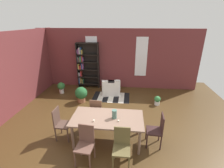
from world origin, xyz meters
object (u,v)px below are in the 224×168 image
Objects in this scene: dining_chair_head_left at (61,123)px; armchair_white at (111,88)px; dining_chair_head_right at (157,129)px; dining_chair_far_left at (97,111)px; potted_plant_by_shelf at (81,94)px; potted_plant_window at (61,87)px; vase_on_table at (114,114)px; dining_chair_near_right at (122,146)px; dining_table at (107,120)px; potted_plant_corner at (157,100)px; dining_chair_near_left at (85,143)px; bookshelf_tall at (86,65)px.

armchair_white is at bearing 71.92° from dining_chair_head_left.
dining_chair_head_right is 1.00× the size of dining_chair_far_left.
potted_plant_window is (-1.19, 0.77, -0.06)m from potted_plant_by_shelf.
vase_on_table reaches higher than dining_chair_near_right.
dining_table is at bearing -58.91° from dining_chair_far_left.
dining_chair_far_left is (-0.44, 0.73, -0.18)m from dining_table.
vase_on_table is at bearing -47.23° from potted_plant_window.
armchair_white is 1.81× the size of potted_plant_window.
dining_chair_far_left reaches higher than armchair_white.
vase_on_table is at bearing -123.07° from potted_plant_corner.
potted_plant_window is (-2.18, 3.75, -0.21)m from dining_chair_near_left.
dining_chair_head_right is at bearing -0.10° from dining_chair_head_left.
armchair_white is at bearing 98.60° from vase_on_table.
bookshelf_tall reaches higher than dining_chair_head_left.
bookshelf_tall is (-1.58, 3.92, 0.44)m from dining_table.
dining_chair_far_left is at bearing 90.46° from dining_chair_near_left.
dining_chair_head_right is at bearing -22.36° from dining_chair_far_left.
vase_on_table is 0.25× the size of armchair_white.
potted_plant_window is (-2.80, 3.02, -0.59)m from vase_on_table.
bookshelf_tall is at bearing 111.97° from dining_table.
dining_chair_near_right is at bearing -59.24° from dining_table.
vase_on_table reaches higher than dining_chair_head_left.
bookshelf_tall is at bearing 103.96° from dining_chair_near_left.
bookshelf_tall is 1.85m from potted_plant_by_shelf.
potted_plant_window is (-2.17, 2.30, -0.21)m from dining_chair_far_left.
vase_on_table reaches higher than potted_plant_by_shelf.
dining_chair_near_right is (1.77, -0.73, 0.00)m from dining_chair_head_left.
potted_plant_window is at bearing -138.81° from bookshelf_tall.
dining_chair_near_left is 1.00× the size of dining_chair_far_left.
dining_chair_near_right is at bearing -58.20° from potted_plant_by_shelf.
dining_chair_head_right is 1.90m from dining_chair_near_left.
dining_chair_head_right is at bearing -63.05° from armchair_white.
armchair_white is (1.04, 3.20, -0.23)m from dining_chair_head_left.
dining_table is 0.28m from vase_on_table.
potted_plant_window is at bearing 120.16° from dining_chair_near_left.
vase_on_table reaches higher than dining_chair_head_right.
potted_plant_window is (-3.04, 3.75, -0.21)m from dining_chair_near_right.
dining_chair_head_right is at bearing -0.15° from vase_on_table.
armchair_white is at bearing 40.22° from potted_plant_by_shelf.
dining_chair_near_left reaches higher than potted_plant_window.
potted_plant_by_shelf is 1.25× the size of potted_plant_window.
dining_chair_head_right is 1.45× the size of potted_plant_by_shelf.
dining_chair_far_left is at bearing -93.38° from armchair_white.
dining_chair_near_right is at bearing -79.54° from armchair_white.
bookshelf_tall is 1.71m from armchair_white.
dining_chair_head_left is (-1.34, 0.00, -0.18)m from dining_table.
dining_chair_head_left is at bearing 179.90° from dining_chair_head_right.
vase_on_table is 0.11× the size of bookshelf_tall.
bookshelf_tall is at bearing 114.34° from vase_on_table.
armchair_white is (-0.48, 3.20, -0.62)m from vase_on_table.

